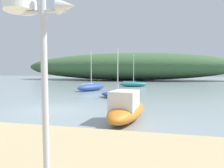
# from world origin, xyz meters

# --- Properties ---
(ground_plane) EXTENTS (120.00, 120.00, 0.00)m
(ground_plane) POSITION_xyz_m (0.00, 0.00, 0.00)
(ground_plane) COLOR gray
(distant_hill) EXTENTS (48.73, 13.46, 6.13)m
(distant_hill) POSITION_xyz_m (-0.86, 33.78, 3.06)
(distant_hill) COLOR #3D6038
(distant_hill) RESTS_ON ground
(mast_structure) EXTENTS (1.36, 0.58, 3.56)m
(mast_structure) POSITION_xyz_m (3.13, -6.57, 3.19)
(mast_structure) COLOR silver
(mast_structure) RESTS_ON beach_sand
(sailboat_by_sandbar) EXTENTS (2.80, 3.73, 4.28)m
(sailboat_by_sandbar) POSITION_xyz_m (-1.19, 9.85, 0.39)
(sailboat_by_sandbar) COLOR #2D4C9E
(sailboat_by_sandbar) RESTS_ON ground
(sailboat_far_right) EXTENTS (3.46, 2.56, 4.01)m
(sailboat_far_right) POSITION_xyz_m (2.64, 4.96, 0.28)
(sailboat_far_right) COLOR #2D4C9E
(sailboat_far_right) RESTS_ON ground
(sailboat_centre_water) EXTENTS (3.93, 2.27, 4.37)m
(sailboat_centre_water) POSITION_xyz_m (2.76, 16.04, 0.35)
(sailboat_centre_water) COLOR teal
(sailboat_centre_water) RESTS_ON ground
(motorboat_near_shore) EXTENTS (1.79, 3.95, 1.35)m
(motorboat_near_shore) POSITION_xyz_m (4.22, -1.45, 0.52)
(motorboat_near_shore) COLOR orange
(motorboat_near_shore) RESTS_ON ground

